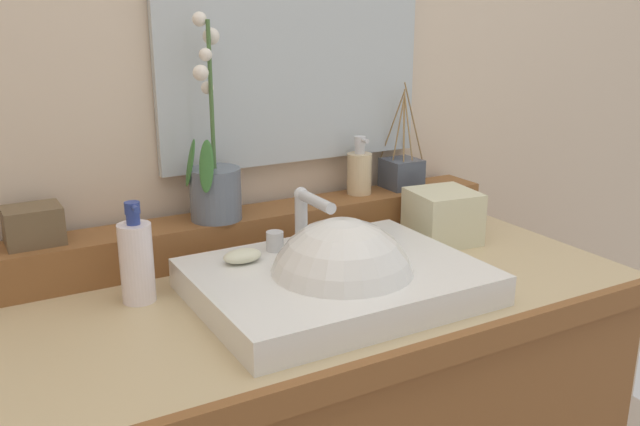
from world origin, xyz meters
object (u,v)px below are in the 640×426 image
Objects in this scene: potted_plant at (214,179)px; reed_diffuser at (402,172)px; soap_bar at (242,256)px; soap_dispenser at (359,171)px; tissue_box at (443,216)px; sink_basin at (340,288)px; trinket_box at (33,225)px; lotion_bottle at (137,260)px.

reed_diffuser is (0.46, 0.02, -0.05)m from potted_plant.
soap_dispenser is at bearing 28.17° from soap_bar.
tissue_box is (-0.00, -0.16, -0.06)m from reed_diffuser.
sink_basin is 0.47m from reed_diffuser.
trinket_box reaches higher than soap_bar.
reed_diffuser is 2.50× the size of trinket_box.
potted_plant is at bearing 33.64° from lotion_bottle.
lotion_bottle is 0.65m from tissue_box.
sink_basin is 2.72× the size of lotion_bottle.
soap_bar is 0.37m from trinket_box.
potted_plant is 3.04× the size of soap_dispenser.
potted_plant is 0.35m from soap_dispenser.
reed_diffuser is at bearing -1.49° from soap_dispenser.
soap_dispenser is at bearing 3.82° from potted_plant.
soap_bar is 0.48m from tissue_box.
sink_basin is at bearing -35.42° from trinket_box.
tissue_box is (0.79, -0.16, -0.06)m from trinket_box.
sink_basin is 3.71× the size of soap_dispenser.
soap_dispenser is at bearing 52.60° from sink_basin.
potted_plant is at bearing -176.18° from soap_dispenser.
potted_plant is 0.33m from trinket_box.
lotion_bottle is 1.35× the size of tissue_box.
soap_dispenser is 0.56m from lotion_bottle.
trinket_box is 0.21m from lotion_bottle.
trinket_box reaches higher than tissue_box.
lotion_bottle reaches higher than sink_basin.
soap_bar is 0.20m from potted_plant.
lotion_bottle is at bearing 165.07° from soap_bar.
tissue_box is (0.65, -0.01, -0.02)m from lotion_bottle.
lotion_bottle is at bearing 179.23° from tissue_box.
sink_basin is at bearing -40.44° from soap_bar.
lotion_bottle is (-0.17, 0.05, 0.01)m from soap_bar.
soap_dispenser is 0.54× the size of reed_diffuser.
reed_diffuser reaches higher than sink_basin.
potted_plant is 1.63× the size of reed_diffuser.
potted_plant is 2.23× the size of lotion_bottle.
trinket_box is (-0.79, -0.00, -0.00)m from reed_diffuser.
soap_dispenser is 0.21m from tissue_box.
potted_plant is 4.07× the size of trinket_box.
soap_dispenser reaches higher than trinket_box.
reed_diffuser reaches higher than soap_dispenser.
reed_diffuser is 1.85× the size of tissue_box.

